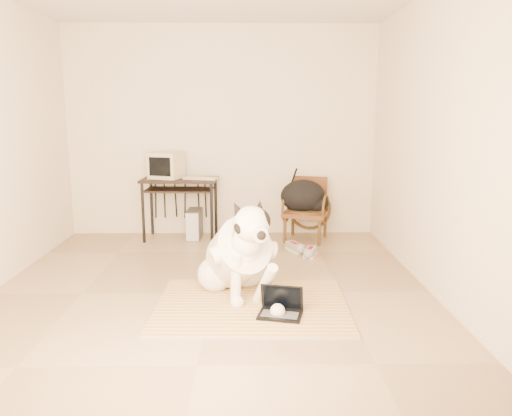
{
  "coord_description": "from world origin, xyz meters",
  "views": [
    {
      "loc": [
        0.33,
        -4.31,
        1.64
      ],
      "look_at": [
        0.41,
        0.07,
        0.77
      ],
      "focal_mm": 35.0,
      "sensor_mm": 36.0,
      "label": 1
    }
  ],
  "objects_px": {
    "rattan_chair": "(307,209)",
    "pc_tower": "(194,224)",
    "computer_desk": "(180,187)",
    "dog": "(238,255)",
    "crt_monitor": "(166,165)",
    "laptop": "(281,308)",
    "backpack": "(305,197)"
  },
  "relations": [
    {
      "from": "rattan_chair",
      "to": "pc_tower",
      "type": "bearing_deg",
      "value": 176.58
    },
    {
      "from": "computer_desk",
      "to": "pc_tower",
      "type": "xyz_separation_m",
      "value": [
        0.17,
        0.03,
        -0.48
      ]
    },
    {
      "from": "rattan_chair",
      "to": "dog",
      "type": "bearing_deg",
      "value": -112.91
    },
    {
      "from": "crt_monitor",
      "to": "rattan_chair",
      "type": "xyz_separation_m",
      "value": [
        1.78,
        -0.11,
        -0.55
      ]
    },
    {
      "from": "dog",
      "to": "rattan_chair",
      "type": "height_order",
      "value": "dog"
    },
    {
      "from": "crt_monitor",
      "to": "rattan_chair",
      "type": "bearing_deg",
      "value": -3.38
    },
    {
      "from": "laptop",
      "to": "rattan_chair",
      "type": "bearing_deg",
      "value": 78.69
    },
    {
      "from": "pc_tower",
      "to": "backpack",
      "type": "xyz_separation_m",
      "value": [
        1.41,
        -0.12,
        0.37
      ]
    },
    {
      "from": "pc_tower",
      "to": "backpack",
      "type": "relative_size",
      "value": 0.67
    },
    {
      "from": "computer_desk",
      "to": "laptop",
      "type": "bearing_deg",
      "value": -65.74
    },
    {
      "from": "backpack",
      "to": "dog",
      "type": "bearing_deg",
      "value": -112.58
    },
    {
      "from": "pc_tower",
      "to": "backpack",
      "type": "bearing_deg",
      "value": -4.83
    },
    {
      "from": "dog",
      "to": "crt_monitor",
      "type": "distance_m",
      "value": 2.35
    },
    {
      "from": "crt_monitor",
      "to": "backpack",
      "type": "height_order",
      "value": "crt_monitor"
    },
    {
      "from": "laptop",
      "to": "pc_tower",
      "type": "xyz_separation_m",
      "value": [
        -0.95,
        2.52,
        0.11
      ]
    },
    {
      "from": "dog",
      "to": "backpack",
      "type": "xyz_separation_m",
      "value": [
        0.81,
        1.94,
        0.18
      ]
    },
    {
      "from": "backpack",
      "to": "rattan_chair",
      "type": "bearing_deg",
      "value": 50.45
    },
    {
      "from": "laptop",
      "to": "backpack",
      "type": "relative_size",
      "value": 0.65
    },
    {
      "from": "laptop",
      "to": "rattan_chair",
      "type": "distance_m",
      "value": 2.5
    },
    {
      "from": "laptop",
      "to": "computer_desk",
      "type": "bearing_deg",
      "value": 114.26
    },
    {
      "from": "computer_desk",
      "to": "pc_tower",
      "type": "relative_size",
      "value": 2.37
    },
    {
      "from": "backpack",
      "to": "pc_tower",
      "type": "bearing_deg",
      "value": 175.17
    },
    {
      "from": "computer_desk",
      "to": "backpack",
      "type": "xyz_separation_m",
      "value": [
        1.58,
        -0.09,
        -0.12
      ]
    },
    {
      "from": "rattan_chair",
      "to": "backpack",
      "type": "distance_m",
      "value": 0.16
    },
    {
      "from": "computer_desk",
      "to": "pc_tower",
      "type": "distance_m",
      "value": 0.51
    },
    {
      "from": "dog",
      "to": "computer_desk",
      "type": "relative_size",
      "value": 1.22
    },
    {
      "from": "dog",
      "to": "crt_monitor",
      "type": "xyz_separation_m",
      "value": [
        -0.94,
        2.08,
        0.57
      ]
    },
    {
      "from": "laptop",
      "to": "dog",
      "type": "bearing_deg",
      "value": 126.89
    },
    {
      "from": "crt_monitor",
      "to": "backpack",
      "type": "relative_size",
      "value": 0.76
    },
    {
      "from": "laptop",
      "to": "pc_tower",
      "type": "bearing_deg",
      "value": 110.67
    },
    {
      "from": "laptop",
      "to": "backpack",
      "type": "xyz_separation_m",
      "value": [
        0.46,
        2.4,
        0.47
      ]
    },
    {
      "from": "dog",
      "to": "backpack",
      "type": "bearing_deg",
      "value": 67.42
    }
  ]
}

